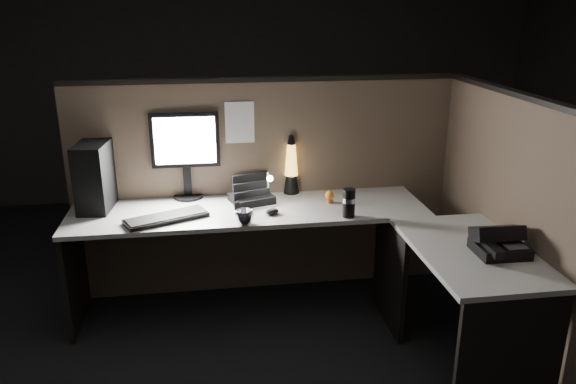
{
  "coord_description": "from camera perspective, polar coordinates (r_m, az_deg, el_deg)",
  "views": [
    {
      "loc": [
        -0.41,
        -2.81,
        2.01
      ],
      "look_at": [
        0.07,
        0.35,
        0.92
      ],
      "focal_mm": 35.0,
      "sensor_mm": 36.0,
      "label": 1
    }
  ],
  "objects": [
    {
      "name": "monitor",
      "position": [
        3.81,
        -10.37,
        4.51
      ],
      "size": [
        0.46,
        0.19,
        0.58
      ],
      "rotation": [
        0.0,
        0.0,
        -0.02
      ],
      "color": "black",
      "rests_on": "desk"
    },
    {
      "name": "pinned_paper",
      "position": [
        3.79,
        -4.93,
        7.04
      ],
      "size": [
        0.19,
        0.0,
        0.28
      ],
      "primitive_type": "cube",
      "color": "white",
      "rests_on": "partition_back"
    },
    {
      "name": "desk_phone",
      "position": [
        3.2,
        20.57,
        -4.79
      ],
      "size": [
        0.27,
        0.28,
        0.16
      ],
      "rotation": [
        0.0,
        0.0,
        -0.02
      ],
      "color": "black",
      "rests_on": "desk"
    },
    {
      "name": "keyboard",
      "position": [
        3.53,
        -12.24,
        -2.6
      ],
      "size": [
        0.53,
        0.36,
        0.02
      ],
      "primitive_type": "cube",
      "rotation": [
        0.0,
        0.0,
        0.42
      ],
      "color": "black",
      "rests_on": "desk"
    },
    {
      "name": "clip_lamp",
      "position": [
        3.71,
        -1.95,
        0.72
      ],
      "size": [
        0.04,
        0.16,
        0.21
      ],
      "color": "white",
      "rests_on": "desk"
    },
    {
      "name": "partition_back",
      "position": [
        3.96,
        -2.22,
        0.33
      ],
      "size": [
        2.66,
        0.06,
        1.5
      ],
      "primitive_type": "cube",
      "color": "brown",
      "rests_on": "ground"
    },
    {
      "name": "lava_lamp",
      "position": [
        3.89,
        0.33,
        2.31
      ],
      "size": [
        0.11,
        0.11,
        0.41
      ],
      "color": "black",
      "rests_on": "desk"
    },
    {
      "name": "room_shell",
      "position": [
        2.86,
        -0.31,
        11.07
      ],
      "size": [
        6.0,
        6.0,
        6.0
      ],
      "color": "silver",
      "rests_on": "ground"
    },
    {
      "name": "steel_mug",
      "position": [
        3.38,
        -4.46,
        -2.56
      ],
      "size": [
        0.13,
        0.13,
        0.09
      ],
      "primitive_type": "imported",
      "rotation": [
        0.0,
        0.0,
        -0.11
      ],
      "color": "silver",
      "rests_on": "desk"
    },
    {
      "name": "organizer",
      "position": [
        3.76,
        -3.74,
        -0.33
      ],
      "size": [
        0.32,
        0.3,
        0.2
      ],
      "rotation": [
        0.0,
        0.0,
        0.32
      ],
      "color": "black",
      "rests_on": "desk"
    },
    {
      "name": "desk",
      "position": [
        3.43,
        2.1,
        -5.78
      ],
      "size": [
        2.6,
        1.6,
        0.73
      ],
      "color": "#ABA9A1",
      "rests_on": "ground"
    },
    {
      "name": "mouse",
      "position": [
        3.54,
        -1.64,
        -2.0
      ],
      "size": [
        0.11,
        0.1,
        0.04
      ],
      "primitive_type": "ellipsoid",
      "rotation": [
        0.0,
        0.0,
        0.43
      ],
      "color": "black",
      "rests_on": "desk"
    },
    {
      "name": "travel_mug",
      "position": [
        3.49,
        6.2,
        -1.12
      ],
      "size": [
        0.08,
        0.08,
        0.18
      ],
      "primitive_type": "cylinder",
      "color": "black",
      "rests_on": "desk"
    },
    {
      "name": "pc_tower",
      "position": [
        3.82,
        -18.89,
        1.68
      ],
      "size": [
        0.23,
        0.43,
        0.43
      ],
      "primitive_type": "cube",
      "rotation": [
        0.0,
        0.0,
        -0.1
      ],
      "color": "black",
      "rests_on": "desk"
    },
    {
      "name": "figurine",
      "position": [
        3.74,
        4.26,
        -0.34
      ],
      "size": [
        0.06,
        0.06,
        0.06
      ],
      "primitive_type": "sphere",
      "color": "orange",
      "rests_on": "desk"
    },
    {
      "name": "partition_right",
      "position": [
        3.61,
        20.88,
        -2.83
      ],
      "size": [
        0.06,
        1.66,
        1.5
      ],
      "primitive_type": "cube",
      "color": "brown",
      "rests_on": "ground"
    },
    {
      "name": "floor",
      "position": [
        3.47,
        -0.26,
        -16.45
      ],
      "size": [
        6.0,
        6.0,
        0.0
      ],
      "primitive_type": "plane",
      "color": "black",
      "rests_on": "ground"
    }
  ]
}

